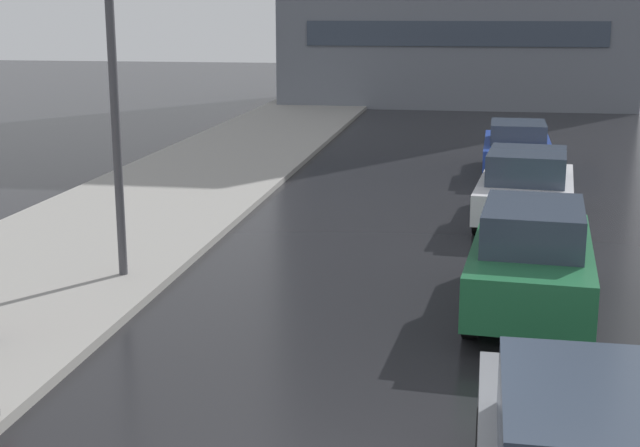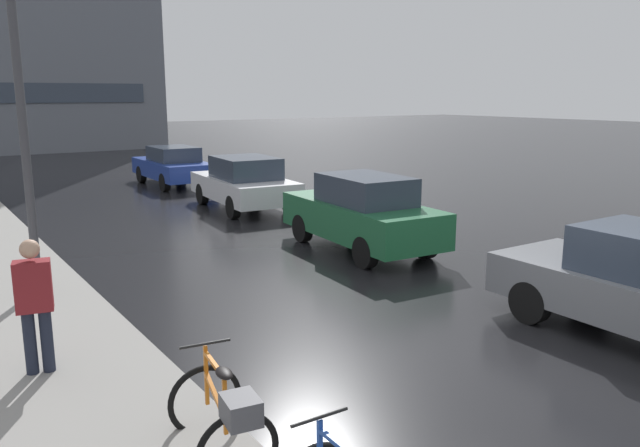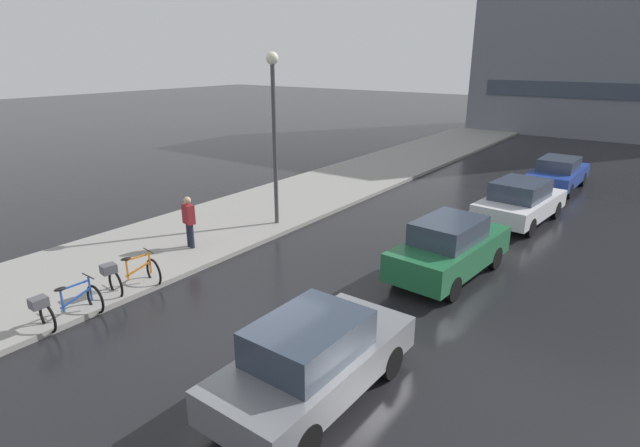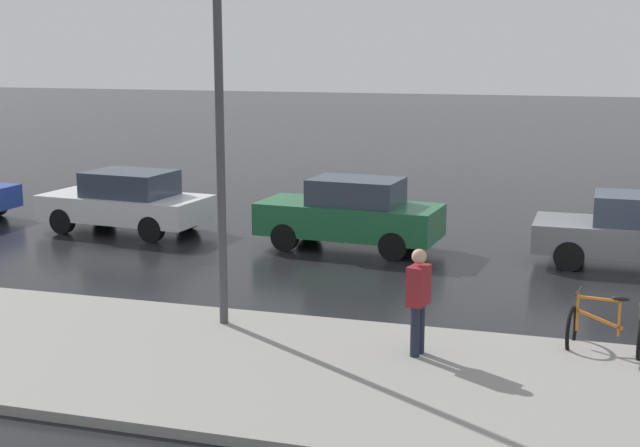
# 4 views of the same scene
# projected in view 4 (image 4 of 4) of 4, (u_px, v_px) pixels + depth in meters

# --- Properties ---
(ground_plane) EXTENTS (140.00, 140.00, 0.00)m
(ground_plane) POSITION_uv_depth(u_px,v_px,m) (601.00, 291.00, 17.15)
(ground_plane) COLOR black
(bicycle_second) EXTENTS (0.90, 1.40, 1.02)m
(bicycle_second) POSITION_uv_depth(u_px,v_px,m) (616.00, 327.00, 13.30)
(bicycle_second) COLOR black
(bicycle_second) RESTS_ON ground
(car_grey) EXTENTS (1.83, 4.16, 1.56)m
(car_grey) POSITION_uv_depth(u_px,v_px,m) (637.00, 231.00, 18.87)
(car_grey) COLOR slate
(car_grey) RESTS_ON ground
(car_green) EXTENTS (2.02, 4.31, 1.66)m
(car_green) POSITION_uv_depth(u_px,v_px,m) (351.00, 214.00, 20.57)
(car_green) COLOR #1E6038
(car_green) RESTS_ON ground
(car_white) EXTENTS (2.30, 4.38, 1.55)m
(car_white) POSITION_uv_depth(u_px,v_px,m) (127.00, 201.00, 22.49)
(car_white) COLOR silver
(car_white) RESTS_ON ground
(pedestrian) EXTENTS (0.44, 0.32, 1.75)m
(pedestrian) POSITION_uv_depth(u_px,v_px,m) (418.00, 299.00, 13.04)
(pedestrian) COLOR #1E2333
(pedestrian) RESTS_ON ground
(streetlamp) EXTENTS (0.41, 0.41, 5.86)m
(streetlamp) POSITION_uv_depth(u_px,v_px,m) (219.00, 96.00, 13.99)
(streetlamp) COLOR #424247
(streetlamp) RESTS_ON ground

